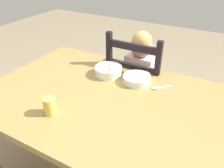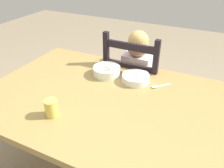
{
  "view_description": "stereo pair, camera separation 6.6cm",
  "coord_description": "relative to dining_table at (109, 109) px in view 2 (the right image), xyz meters",
  "views": [
    {
      "loc": [
        0.54,
        -0.93,
        1.48
      ],
      "look_at": [
        -0.02,
        0.07,
        0.78
      ],
      "focal_mm": 35.85,
      "sensor_mm": 36.0,
      "label": 1
    },
    {
      "loc": [
        0.48,
        -0.96,
        1.48
      ],
      "look_at": [
        -0.02,
        0.07,
        0.78
      ],
      "focal_mm": 35.85,
      "sensor_mm": 36.0,
      "label": 2
    }
  ],
  "objects": [
    {
      "name": "bowl_of_carrots",
      "position": [
        -0.14,
        0.25,
        0.12
      ],
      "size": [
        0.19,
        0.19,
        0.06
      ],
      "color": "white",
      "rests_on": "dining_table"
    },
    {
      "name": "child_figure",
      "position": [
        -0.04,
        0.54,
        -0.01
      ],
      "size": [
        0.32,
        0.31,
        0.96
      ],
      "color": "silver",
      "rests_on": "ground"
    },
    {
      "name": "dining_chair",
      "position": [
        -0.04,
        0.54,
        -0.18
      ],
      "size": [
        0.42,
        0.42,
        0.97
      ],
      "color": "black",
      "rests_on": "ground"
    },
    {
      "name": "spoon",
      "position": [
        0.22,
        0.24,
        0.09
      ],
      "size": [
        0.11,
        0.11,
        0.01
      ],
      "color": "silver",
      "rests_on": "dining_table"
    },
    {
      "name": "bowl_of_peas",
      "position": [
        0.07,
        0.25,
        0.11
      ],
      "size": [
        0.18,
        0.18,
        0.05
      ],
      "color": "white",
      "rests_on": "dining_table"
    },
    {
      "name": "dining_table",
      "position": [
        0.0,
        0.0,
        0.0
      ],
      "size": [
        1.52,
        0.99,
        0.73
      ],
      "color": "olive",
      "rests_on": "ground"
    },
    {
      "name": "drinking_cup",
      "position": [
        -0.2,
        -0.27,
        0.13
      ],
      "size": [
        0.07,
        0.07,
        0.09
      ],
      "primitive_type": "cylinder",
      "color": "#DDC350",
      "rests_on": "dining_table"
    }
  ]
}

